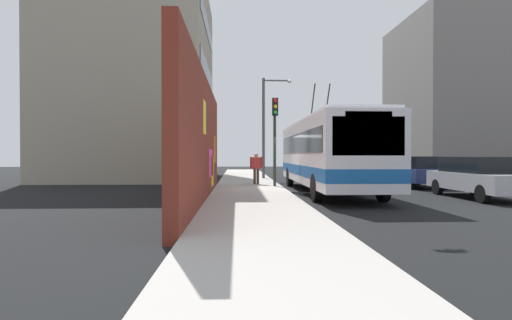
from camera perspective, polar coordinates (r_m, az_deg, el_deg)
ground_plane at (r=18.54m, az=4.06°, el=-4.41°), size 80.00×80.00×0.00m
sidewalk_slab at (r=18.41m, az=-0.91°, el=-4.21°), size 48.00×3.20×0.15m
graffiti_wall at (r=14.30m, az=-7.44°, el=2.70°), size 13.77×0.32×4.31m
building_far_left at (r=30.52m, az=-16.20°, el=10.30°), size 12.73×9.78×13.50m
building_far_right at (r=39.84m, az=26.41°, el=7.85°), size 10.49×9.60×13.32m
city_bus at (r=18.16m, az=9.94°, el=1.11°), size 11.34×2.65×4.98m
parked_car_silver at (r=17.66m, az=28.61°, el=-2.03°), size 4.72×1.79×1.58m
parked_car_navy at (r=22.62m, az=21.25°, el=-1.41°), size 4.55×1.89×1.58m
pedestrian_midblock at (r=21.00m, az=0.04°, el=-0.84°), size 0.22×0.65×1.60m
traffic_light at (r=19.59m, az=2.66°, el=4.67°), size 0.49×0.28×4.25m
street_lamp at (r=26.59m, az=1.54°, el=5.57°), size 0.44×1.92×6.50m
curbside_puddle at (r=17.85m, az=6.27°, el=-4.60°), size 1.04×1.04×0.00m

